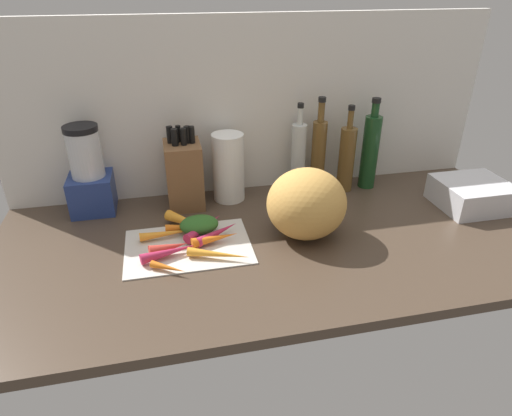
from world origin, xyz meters
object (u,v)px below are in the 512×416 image
object	(u,v)px
paper_towel_roll	(228,167)
bottle_2	(347,158)
bottle_3	(370,150)
knife_block	(184,174)
dish_rack	(472,194)
cutting_board	(188,246)
carrot_0	(186,227)
carrot_5	(217,233)
carrot_8	(204,227)
bottle_0	(298,156)
winter_squash	(306,204)
carrot_3	(168,268)
carrot_9	(189,223)
carrot_1	(170,252)
carrot_4	(167,233)
carrot_2	(215,239)
carrot_6	(169,247)
carrot_7	(218,254)
blender_appliance	(89,176)
bottle_1	(318,153)

from	to	relation	value
paper_towel_roll	bottle_2	world-z (taller)	bottle_2
bottle_3	knife_block	bearing A→B (deg)	-179.48
dish_rack	cutting_board	bearing A→B (deg)	-176.90
carrot_0	carrot_5	world-z (taller)	carrot_5
carrot_8	bottle_0	xyz separation A→B (cm)	(37.00, 24.25, 10.59)
cutting_board	winter_squash	size ratio (longest dim) A/B	1.52
carrot_3	dish_rack	distance (cm)	104.41
carrot_9	bottle_0	bearing A→B (deg)	26.94
cutting_board	carrot_1	xyz separation A→B (cm)	(-5.32, -4.92, 1.91)
carrot_4	carrot_2	bearing A→B (deg)	-25.75
carrot_0	paper_towel_roll	bearing A→B (deg)	51.10
carrot_9	knife_block	world-z (taller)	knife_block
carrot_2	cutting_board	bearing A→B (deg)	173.17
winter_squash	carrot_1	bearing A→B (deg)	-173.96
carrot_3	carrot_2	bearing A→B (deg)	37.59
bottle_0	dish_rack	distance (cm)	60.61
carrot_4	carrot_8	distance (cm)	11.28
cutting_board	carrot_6	size ratio (longest dim) A/B	3.33
carrot_2	dish_rack	world-z (taller)	dish_rack
carrot_6	carrot_8	bearing A→B (deg)	40.81
carrot_7	cutting_board	bearing A→B (deg)	131.37
carrot_8	knife_block	xyz separation A→B (cm)	(-3.91, 20.85, 9.17)
cutting_board	carrot_4	bearing A→B (deg)	135.41
blender_appliance	bottle_2	world-z (taller)	bottle_2
carrot_0	winter_squash	xyz separation A→B (cm)	(35.41, -8.55, 8.50)
carrot_7	dish_rack	bearing A→B (deg)	8.91
carrot_1	winter_squash	distance (cm)	41.82
carrot_4	blender_appliance	distance (cm)	35.23
carrot_5	winter_squash	world-z (taller)	winter_squash
carrot_1	bottle_1	size ratio (longest dim) A/B	0.48
carrot_4	cutting_board	bearing A→B (deg)	-44.59
cutting_board	knife_block	distance (cm)	29.66
carrot_7	knife_block	distance (cm)	37.87
carrot_9	bottle_0	xyz separation A→B (cm)	(41.29, 20.98, 10.43)
carrot_2	carrot_5	distance (cm)	3.50
carrot_3	carrot_8	world-z (taller)	carrot_8
carrot_3	carrot_7	xyz separation A→B (cm)	(13.82, 2.98, 0.26)
carrot_6	carrot_9	bearing A→B (deg)	61.99
carrot_8	bottle_3	distance (cm)	67.83
carrot_7	bottle_0	size ratio (longest dim) A/B	0.54
paper_towel_roll	winter_squash	bearing A→B (deg)	-57.85
knife_block	paper_towel_roll	size ratio (longest dim) A/B	1.17
winter_squash	blender_appliance	bearing A→B (deg)	154.52
cutting_board	bottle_2	bearing A→B (deg)	24.51
carrot_1	bottle_1	distance (cm)	66.11
carrot_7	bottle_1	bearing A→B (deg)	42.50
carrot_3	carrot_5	bearing A→B (deg)	43.05
blender_appliance	bottle_1	distance (cm)	78.52
carrot_4	bottle_2	world-z (taller)	bottle_2
cutting_board	carrot_9	bearing A→B (deg)	82.54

